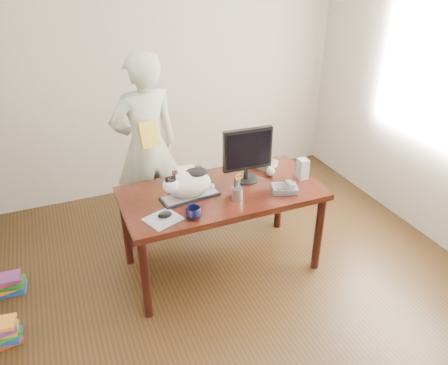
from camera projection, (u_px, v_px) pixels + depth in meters
room at (258, 151)px, 2.73m from camera, size 4.50×4.50×4.50m
desk at (218, 202)px, 3.63m from camera, size 1.60×0.80×0.75m
keyboard at (190, 196)px, 3.40m from camera, size 0.47×0.22×0.03m
cat at (188, 184)px, 3.33m from camera, size 0.45×0.26×0.25m
monitor at (247, 152)px, 3.52m from camera, size 0.41×0.21×0.47m
pen_cup at (237, 192)px, 3.36m from camera, size 0.10×0.10×0.22m
mousepad at (163, 219)px, 3.13m from camera, size 0.30×0.28×0.01m
mouse at (165, 215)px, 3.15m from camera, size 0.12×0.10×0.04m
coffee_mug at (193, 213)px, 3.13m from camera, size 0.15×0.15×0.09m
phone at (285, 188)px, 3.48m from camera, size 0.23×0.20×0.09m
speaker at (303, 169)px, 3.65m from camera, size 0.08×0.09×0.18m
baseball at (271, 172)px, 3.72m from camera, size 0.07×0.07×0.07m
book_stack at (188, 174)px, 3.67m from camera, size 0.27×0.22×0.09m
calculator at (263, 163)px, 3.87m from camera, size 0.24×0.26×0.06m
person at (146, 147)px, 3.98m from camera, size 0.69×0.52×1.73m
held_book at (149, 134)px, 3.75m from camera, size 0.18×0.12×0.23m
book_pile_a at (2, 333)px, 3.07m from camera, size 0.27×0.22×0.18m
book_pile_b at (9, 284)px, 3.53m from camera, size 0.26×0.20×0.15m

